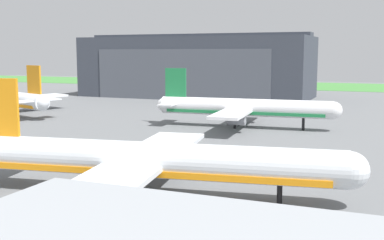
# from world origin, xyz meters

# --- Properties ---
(ground_plane) EXTENTS (440.00, 440.00, 0.00)m
(ground_plane) POSITION_xyz_m (0.00, 0.00, 0.00)
(ground_plane) COLOR slate
(grass_field_strip) EXTENTS (440.00, 56.00, 0.08)m
(grass_field_strip) POSITION_xyz_m (0.00, 179.74, 0.04)
(grass_field_strip) COLOR #45893D
(grass_field_strip) RESTS_ON ground_plane
(maintenance_hangar) EXTENTS (79.93, 30.48, 22.08)m
(maintenance_hangar) POSITION_xyz_m (-34.60, 106.66, 10.58)
(maintenance_hangar) COLOR #383D47
(maintenance_hangar) RESTS_ON ground_plane
(airliner_far_right) EXTENTS (38.76, 31.53, 12.18)m
(airliner_far_right) POSITION_xyz_m (1.49, 42.46, 4.11)
(airliner_far_right) COLOR white
(airliner_far_right) RESTS_ON ground_plane
(airliner_near_right) EXTENTS (45.32, 39.37, 12.54)m
(airliner_near_right) POSITION_xyz_m (5.13, -8.59, 3.80)
(airliner_near_right) COLOR silver
(airliner_near_right) RESTS_ON ground_plane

